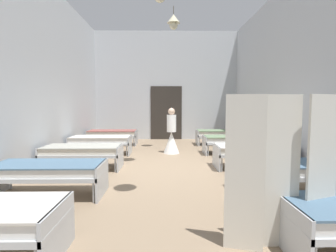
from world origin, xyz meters
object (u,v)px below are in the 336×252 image
(bed_right_row_3, at_px, (233,140))
(bed_right_row_2, at_px, (254,151))
(bed_left_row_1, at_px, (48,171))
(bed_right_row_1, at_px, (290,170))
(bed_left_row_2, at_px, (82,151))
(privacy_screen, at_px, (282,173))
(bed_left_row_4, at_px, (112,134))
(bed_right_row_4, at_px, (221,134))
(bed_left_row_3, at_px, (101,140))
(nurse_near_aisle, at_px, (171,137))

(bed_right_row_3, bearing_deg, bed_right_row_2, -90.00)
(bed_left_row_1, distance_m, bed_right_row_1, 4.25)
(bed_left_row_2, bearing_deg, privacy_screen, -47.75)
(bed_left_row_4, xyz_separation_m, bed_right_row_4, (4.25, 0.00, 0.00))
(bed_right_row_1, distance_m, bed_right_row_4, 5.70)
(bed_right_row_3, bearing_deg, bed_left_row_3, 180.00)
(bed_right_row_4, xyz_separation_m, privacy_screen, (-0.95, -7.43, 0.41))
(nurse_near_aisle, bearing_deg, bed_right_row_1, 36.81)
(bed_right_row_3, height_order, nurse_near_aisle, nurse_near_aisle)
(bed_left_row_4, bearing_deg, bed_right_row_2, -41.81)
(bed_right_row_3, bearing_deg, nurse_near_aisle, 176.56)
(bed_left_row_3, bearing_deg, privacy_screen, -59.19)
(bed_left_row_1, xyz_separation_m, nurse_near_aisle, (2.26, 3.92, 0.09))
(bed_left_row_3, bearing_deg, bed_right_row_3, 0.00)
(bed_left_row_1, xyz_separation_m, bed_right_row_3, (4.25, 3.80, 0.00))
(bed_right_row_1, height_order, bed_right_row_3, same)
(bed_right_row_4, bearing_deg, bed_right_row_2, -90.00)
(bed_right_row_2, relative_size, bed_left_row_3, 1.00)
(bed_right_row_3, distance_m, bed_left_row_4, 4.65)
(bed_right_row_1, height_order, privacy_screen, privacy_screen)
(bed_left_row_4, bearing_deg, privacy_screen, -66.07)
(bed_right_row_1, relative_size, nurse_near_aisle, 1.28)
(bed_left_row_2, height_order, bed_right_row_2, same)
(bed_left_row_3, distance_m, bed_right_row_4, 4.65)
(bed_left_row_1, xyz_separation_m, privacy_screen, (3.30, -1.73, 0.41))
(bed_left_row_1, xyz_separation_m, bed_left_row_4, (0.00, 5.70, 0.00))
(bed_left_row_2, distance_m, bed_right_row_2, 4.25)
(bed_left_row_4, xyz_separation_m, nurse_near_aisle, (2.26, -1.78, 0.09))
(privacy_screen, bearing_deg, bed_right_row_1, 58.50)
(bed_right_row_1, xyz_separation_m, privacy_screen, (-0.95, -1.73, 0.41))
(bed_right_row_2, height_order, nurse_near_aisle, nurse_near_aisle)
(bed_right_row_2, relative_size, privacy_screen, 1.12)
(bed_right_row_1, relative_size, bed_left_row_2, 1.00)
(bed_right_row_1, relative_size, bed_right_row_3, 1.00)
(bed_right_row_2, bearing_deg, bed_left_row_3, 155.90)
(bed_left_row_4, bearing_deg, bed_left_row_3, -90.00)
(bed_left_row_1, height_order, nurse_near_aisle, nurse_near_aisle)
(bed_left_row_3, distance_m, bed_right_row_3, 4.25)
(bed_left_row_3, relative_size, bed_right_row_3, 1.00)
(bed_left_row_3, height_order, bed_right_row_4, same)
(bed_right_row_1, xyz_separation_m, bed_left_row_3, (-4.25, 3.80, 0.00))
(bed_left_row_2, xyz_separation_m, nurse_near_aisle, (2.26, 2.02, 0.09))
(bed_right_row_3, bearing_deg, bed_right_row_1, -90.00)
(nurse_near_aisle, bearing_deg, bed_left_row_3, -77.06)
(bed_right_row_1, relative_size, privacy_screen, 1.12)
(bed_left_row_2, bearing_deg, bed_right_row_2, 0.00)
(bed_right_row_3, bearing_deg, privacy_screen, -99.75)
(bed_right_row_3, bearing_deg, bed_right_row_4, 90.00)
(bed_left_row_1, distance_m, nurse_near_aisle, 4.53)
(bed_left_row_2, height_order, bed_left_row_4, same)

